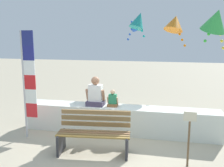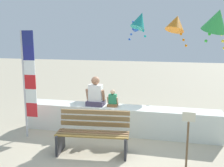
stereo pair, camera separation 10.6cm
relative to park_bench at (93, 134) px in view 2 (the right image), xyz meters
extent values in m
plane|color=#AFA48A|center=(0.34, 0.22, -0.41)|extent=(40.00, 40.00, 0.00)
cube|color=silver|center=(0.34, 1.25, -0.06)|extent=(5.02, 0.58, 0.70)
cube|color=olive|center=(0.03, -0.25, 0.04)|extent=(1.55, 0.24, 0.03)
cube|color=olive|center=(0.02, -0.14, 0.04)|extent=(1.55, 0.24, 0.03)
cube|color=brown|center=(0.00, -0.03, 0.04)|extent=(1.55, 0.24, 0.03)
cube|color=olive|center=(-0.01, 0.09, 0.04)|extent=(1.55, 0.24, 0.03)
cube|color=olive|center=(-0.02, 0.19, 0.16)|extent=(1.55, 0.22, 0.10)
cube|color=olive|center=(-0.02, 0.22, 0.29)|extent=(1.55, 0.22, 0.10)
cube|color=olive|center=(-0.03, 0.24, 0.42)|extent=(1.55, 0.22, 0.10)
cube|color=#2D2D33|center=(-0.70, -0.16, -0.19)|extent=(0.11, 0.53, 0.45)
cube|color=#2D2D33|center=(0.72, 0.00, -0.19)|extent=(0.11, 0.53, 0.45)
cube|color=#3C3650|center=(-0.31, 1.25, 0.35)|extent=(0.45, 0.37, 0.12)
cube|color=white|center=(-0.31, 1.25, 0.62)|extent=(0.35, 0.22, 0.43)
cylinder|color=#9E6D50|center=(-0.53, 1.23, 0.57)|extent=(0.07, 0.17, 0.31)
cylinder|color=#9E6D50|center=(-0.10, 1.23, 0.57)|extent=(0.07, 0.17, 0.31)
sphere|color=#9E6D50|center=(-0.31, 1.25, 0.94)|extent=(0.21, 0.21, 0.21)
cube|color=brown|center=(0.15, 1.25, 0.32)|extent=(0.26, 0.21, 0.07)
cube|color=#277F54|center=(0.15, 1.25, 0.48)|extent=(0.20, 0.13, 0.25)
cylinder|color=#DDB088|center=(0.02, 1.24, 0.45)|extent=(0.04, 0.10, 0.18)
cylinder|color=#DDB088|center=(0.27, 1.24, 0.45)|extent=(0.04, 0.10, 0.18)
sphere|color=#DDB088|center=(0.15, 1.25, 0.67)|extent=(0.12, 0.12, 0.12)
cylinder|color=#B7B7BC|center=(-1.88, 0.46, 0.90)|extent=(0.05, 0.05, 2.62)
cube|color=red|center=(-1.71, 0.46, 0.29)|extent=(0.28, 0.02, 0.35)
cube|color=white|center=(-1.71, 0.46, 0.64)|extent=(0.28, 0.02, 0.35)
cube|color=red|center=(-1.71, 0.46, 0.99)|extent=(0.28, 0.02, 0.35)
cube|color=white|center=(-1.71, 0.46, 1.34)|extent=(0.28, 0.02, 0.35)
cube|color=navy|center=(-1.71, 0.46, 1.69)|extent=(0.28, 0.02, 0.35)
cube|color=navy|center=(-1.71, 0.46, 2.04)|extent=(0.28, 0.02, 0.35)
cone|color=blue|center=(0.28, 4.18, 2.50)|extent=(0.67, 0.68, 0.55)
sphere|color=blue|center=(0.21, 4.25, 2.32)|extent=(0.08, 0.08, 0.08)
sphere|color=blue|center=(0.13, 4.32, 2.14)|extent=(0.08, 0.08, 0.08)
sphere|color=blue|center=(0.06, 4.39, 1.96)|extent=(0.08, 0.08, 0.08)
cone|color=teal|center=(0.47, 4.04, 2.61)|extent=(0.85, 0.86, 0.72)
sphere|color=#10A7A8|center=(0.54, 3.97, 2.43)|extent=(0.08, 0.08, 0.08)
sphere|color=#10A7A8|center=(0.61, 3.90, 2.25)|extent=(0.08, 0.08, 0.08)
sphere|color=#10A7A8|center=(0.68, 3.83, 2.07)|extent=(0.08, 0.08, 0.08)
cone|color=green|center=(2.70, 2.40, 2.49)|extent=(1.02, 1.07, 0.78)
sphere|color=green|center=(2.62, 2.35, 2.31)|extent=(0.08, 0.08, 0.08)
sphere|color=green|center=(2.54, 2.29, 2.13)|extent=(0.08, 0.08, 0.08)
sphere|color=green|center=(2.45, 2.24, 1.95)|extent=(0.08, 0.08, 0.08)
cone|color=orange|center=(1.68, 3.78, 2.50)|extent=(0.93, 0.98, 0.69)
sphere|color=orange|center=(1.77, 3.73, 2.32)|extent=(0.08, 0.08, 0.08)
sphere|color=orange|center=(1.85, 3.68, 2.14)|extent=(0.08, 0.08, 0.08)
sphere|color=orange|center=(1.94, 3.63, 1.96)|extent=(0.08, 0.08, 0.08)
sphere|color=orange|center=(2.02, 3.58, 1.78)|extent=(0.08, 0.08, 0.08)
cone|color=yellow|center=(2.80, 2.69, 2.49)|extent=(0.61, 0.54, 0.51)
sphere|color=yellow|center=(2.84, 2.60, 2.31)|extent=(0.08, 0.08, 0.08)
sphere|color=yellow|center=(2.87, 2.50, 2.13)|extent=(0.08, 0.08, 0.08)
sphere|color=yellow|center=(2.90, 2.41, 1.95)|extent=(0.08, 0.08, 0.08)
sphere|color=yellow|center=(2.93, 2.32, 1.77)|extent=(0.08, 0.08, 0.08)
cylinder|color=brown|center=(1.94, -0.21, 0.04)|extent=(0.04, 0.04, 0.91)
cube|color=beige|center=(1.94, -0.21, 0.60)|extent=(0.24, 0.04, 0.18)
camera|label=1|loc=(1.47, -5.01, 2.09)|focal=40.92mm
camera|label=2|loc=(1.57, -4.98, 2.09)|focal=40.92mm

